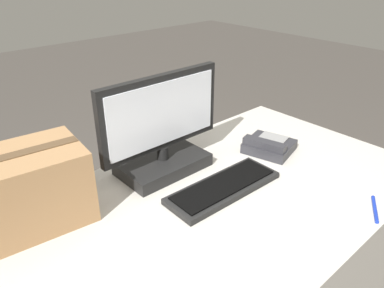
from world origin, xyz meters
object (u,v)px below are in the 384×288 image
monitor (162,136)px  desk_phone (269,146)px  keyboard (223,187)px  cardboard_box (31,188)px  pen_marker (375,209)px

monitor → desk_phone: 0.48m
monitor → keyboard: bearing=-74.4°
keyboard → cardboard_box: (-0.56, 0.28, 0.11)m
desk_phone → monitor: bearing=142.0°
desk_phone → pen_marker: 0.50m
desk_phone → pen_marker: desk_phone is taller
cardboard_box → pen_marker: size_ratio=2.66×
desk_phone → pen_marker: bearing=-112.8°
pen_marker → cardboard_box: bearing=-69.0°
keyboard → pen_marker: (0.29, -0.42, -0.01)m
pen_marker → desk_phone: bearing=-127.2°
desk_phone → cardboard_box: bearing=152.2°
pen_marker → keyboard: bearing=-84.9°
desk_phone → pen_marker: (-0.07, -0.49, -0.02)m
cardboard_box → pen_marker: (0.85, -0.70, -0.12)m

